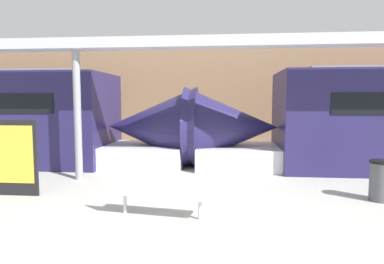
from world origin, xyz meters
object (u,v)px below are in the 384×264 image
Objects in this scene: trash_bin at (381,181)px; poster_board at (16,158)px; support_column_near at (77,116)px; bench_near at (160,191)px.

trash_bin is 0.51× the size of poster_board.
poster_board is 0.49× the size of support_column_near.
support_column_near is (-7.41, 1.37, 1.32)m from trash_bin.
bench_near is at bearing -45.57° from support_column_near.
support_column_near is at bearing 67.37° from poster_board.
trash_bin is 8.14m from poster_board.
bench_near is 3.77m from poster_board.
bench_near is 0.54× the size of support_column_near.
bench_near is at bearing -161.53° from trash_bin.
poster_board is 2.07m from support_column_near.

